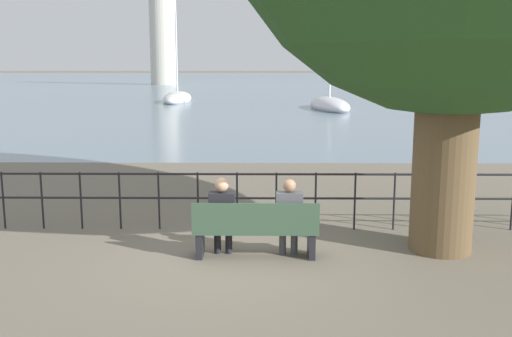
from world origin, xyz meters
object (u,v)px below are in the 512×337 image
seated_person_right (289,214)px  sailboat_1 (178,99)px  seated_person_left (222,213)px  sailboat_0 (329,105)px  harbor_lighthouse (163,30)px  park_bench (256,230)px

seated_person_right → sailboat_1: sailboat_1 is taller
seated_person_left → sailboat_0: sailboat_0 is taller
seated_person_left → harbor_lighthouse: bearing=100.2°
seated_person_right → harbor_lighthouse: harbor_lighthouse is taller
seated_person_left → seated_person_right: bearing=0.0°
park_bench → seated_person_right: size_ratio=1.56×
sailboat_0 → seated_person_right: bearing=-103.1°
park_bench → sailboat_0: (4.83, 32.09, -0.14)m
seated_person_left → sailboat_0: 32.46m
park_bench → seated_person_right: bearing=8.6°
park_bench → sailboat_1: size_ratio=0.23×
harbor_lighthouse → seated_person_left: bearing=-79.8°
sailboat_1 → harbor_lighthouse: bearing=100.1°
park_bench → sailboat_1: bearing=100.0°
seated_person_right → sailboat_1: (-7.75, 40.79, -0.40)m
seated_person_left → sailboat_0: size_ratio=0.11×
park_bench → sailboat_0: sailboat_0 is taller
seated_person_right → harbor_lighthouse: size_ratio=0.06×
park_bench → sailboat_1: (-7.23, 40.87, -0.16)m
sailboat_1 → harbor_lighthouse: 51.53m
park_bench → seated_person_left: seated_person_left is taller
sailboat_1 → harbor_lighthouse: (-9.60, 49.85, 8.85)m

